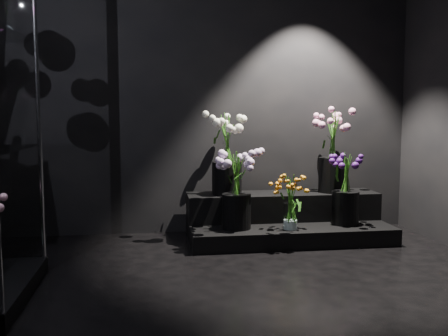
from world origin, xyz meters
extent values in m
plane|color=black|center=(0.00, 0.00, 0.00)|extent=(4.00, 4.00, 0.00)
plane|color=black|center=(0.00, 2.00, 1.40)|extent=(4.00, 0.00, 4.00)
cube|color=black|center=(0.68, 1.55, 0.08)|extent=(1.82, 0.81, 0.15)
cube|color=black|center=(0.68, 1.75, 0.28)|extent=(1.82, 0.40, 0.25)
cylinder|color=white|center=(0.63, 1.30, 0.27)|extent=(0.13, 0.13, 0.24)
cylinder|color=black|center=(0.17, 1.41, 0.30)|extent=(0.25, 0.25, 0.31)
cylinder|color=black|center=(1.18, 1.43, 0.30)|extent=(0.25, 0.25, 0.30)
cylinder|color=black|center=(0.14, 1.73, 0.56)|extent=(0.28, 0.28, 0.31)
cylinder|color=black|center=(1.16, 1.73, 0.57)|extent=(0.27, 0.27, 0.33)
camera|label=1|loc=(-0.56, -2.82, 1.14)|focal=40.00mm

